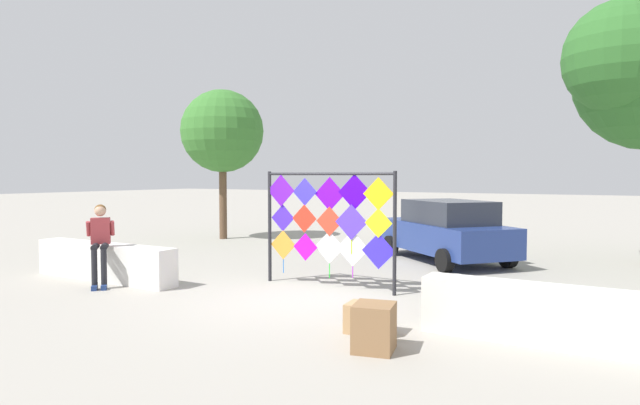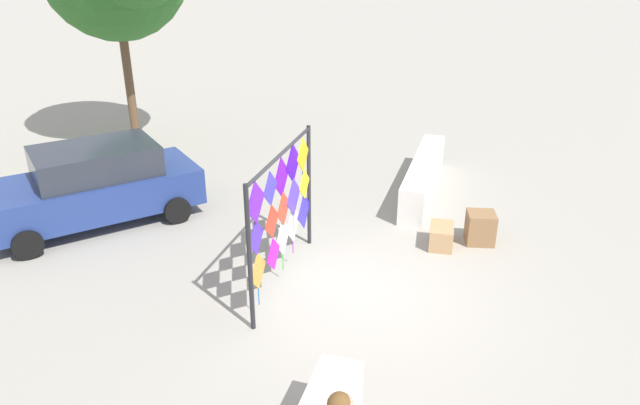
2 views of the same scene
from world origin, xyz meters
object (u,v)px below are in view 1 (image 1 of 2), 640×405
(seated_vendor, at_px, (100,238))
(cardboard_box_large, at_px, (369,318))
(tree_broadleaf, at_px, (224,129))
(parked_car, at_px, (446,230))
(kite_display_rack, at_px, (330,218))
(cardboard_box_small, at_px, (374,327))

(seated_vendor, bearing_deg, cardboard_box_large, -2.11)
(cardboard_box_large, distance_m, tree_broadleaf, 12.39)
(parked_car, bearing_deg, cardboard_box_large, -82.00)
(kite_display_rack, bearing_deg, cardboard_box_small, -52.60)
(cardboard_box_small, xyz_separation_m, tree_broadleaf, (-9.41, 8.34, 3.49))
(cardboard_box_large, bearing_deg, tree_broadleaf, 139.68)
(parked_car, bearing_deg, cardboard_box_small, -79.89)
(kite_display_rack, distance_m, seated_vendor, 4.54)
(tree_broadleaf, bearing_deg, cardboard_box_large, -40.32)
(cardboard_box_large, bearing_deg, cardboard_box_small, -60.99)
(kite_display_rack, bearing_deg, tree_broadleaf, 143.15)
(parked_car, bearing_deg, tree_broadleaf, 173.01)
(seated_vendor, distance_m, parked_car, 8.16)
(seated_vendor, bearing_deg, cardboard_box_small, -8.03)
(seated_vendor, height_order, tree_broadleaf, tree_broadleaf)
(kite_display_rack, relative_size, parked_car, 0.68)
(cardboard_box_large, height_order, tree_broadleaf, tree_broadleaf)
(parked_car, bearing_deg, kite_display_rack, -102.93)
(parked_car, height_order, cardboard_box_large, parked_car)
(parked_car, relative_size, cardboard_box_small, 7.03)
(seated_vendor, height_order, cardboard_box_small, seated_vendor)
(seated_vendor, xyz_separation_m, cardboard_box_large, (5.93, -0.22, -0.76))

